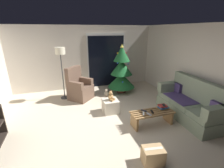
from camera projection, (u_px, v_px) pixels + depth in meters
ground_plane at (106, 125)px, 4.07m from camera, size 7.00×7.00×0.00m
wall_back at (85, 58)px, 6.41m from camera, size 5.72×0.12×2.50m
wall_right at (202, 70)px, 4.49m from camera, size 0.12×6.00×2.50m
patio_door_frame at (106, 60)px, 6.65m from camera, size 1.60×0.02×2.20m
patio_door_glass at (106, 62)px, 6.65m from camera, size 1.50×0.02×2.10m
couch at (190, 104)px, 4.32m from camera, size 0.84×1.96×1.08m
coffee_table at (152, 116)px, 4.01m from camera, size 1.10×0.40×0.37m
remote_graphite at (144, 111)px, 4.00m from camera, size 0.12×0.15×0.02m
remote_silver at (149, 114)px, 3.84m from camera, size 0.08×0.16×0.02m
remote_black at (152, 112)px, 3.95m from camera, size 0.08×0.16×0.02m
remote_white at (144, 114)px, 3.86m from camera, size 0.11×0.16×0.02m
book_stack at (163, 107)px, 4.11m from camera, size 0.27×0.22×0.10m
cell_phone at (164, 105)px, 4.09m from camera, size 0.11×0.16×0.01m
christmas_tree at (121, 72)px, 5.99m from camera, size 1.03×1.03×1.84m
armchair at (79, 88)px, 5.52m from camera, size 0.97×0.97×1.13m
floor_lamp at (61, 56)px, 5.21m from camera, size 0.32×0.32×1.78m
ottoman at (111, 106)px, 4.68m from camera, size 0.44×0.44×0.38m
teddy_bear_honey at (111, 96)px, 4.57m from camera, size 0.21×0.22×0.29m
teddy_bear_cream_by_tree at (106, 93)px, 5.81m from camera, size 0.21×0.22×0.29m
cardboard_box_taped_mid_floor at (153, 156)px, 2.88m from camera, size 0.42×0.34×0.32m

